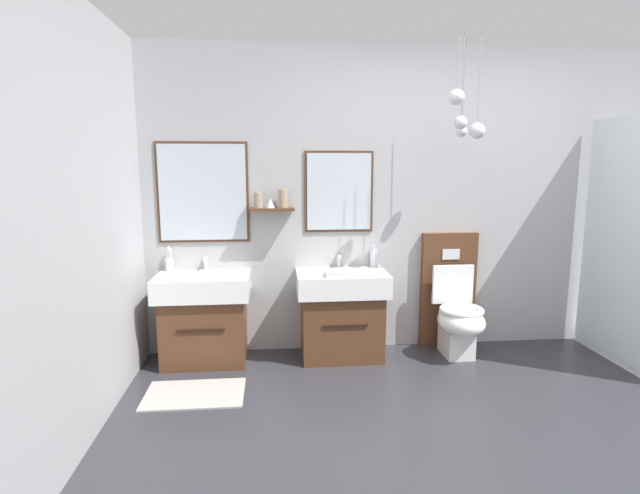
# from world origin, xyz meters

# --- Properties ---
(ground_plane) EXTENTS (6.31, 4.80, 0.10)m
(ground_plane) POSITION_xyz_m (0.00, 0.00, -0.05)
(ground_plane) COLOR #2D2D33
(ground_plane) RESTS_ON ground
(wall_back) EXTENTS (5.11, 0.63, 2.52)m
(wall_back) POSITION_xyz_m (-0.02, 1.74, 1.27)
(wall_back) COLOR #A8A8AA
(wall_back) RESTS_ON ground
(wall_left) EXTENTS (0.12, 3.60, 2.52)m
(wall_left) POSITION_xyz_m (-2.49, 0.00, 1.26)
(wall_left) COLOR #A8A8AA
(wall_left) RESTS_ON ground
(bath_mat) EXTENTS (0.68, 0.44, 0.01)m
(bath_mat) POSITION_xyz_m (-1.94, 0.87, 0.01)
(bath_mat) COLOR #9E9993
(bath_mat) RESTS_ON ground
(vanity_sink_left) EXTENTS (0.73, 0.50, 0.72)m
(vanity_sink_left) POSITION_xyz_m (-1.94, 1.47, 0.38)
(vanity_sink_left) COLOR #56331E
(vanity_sink_left) RESTS_ON ground
(tap_on_left_sink) EXTENTS (0.03, 0.13, 0.11)m
(tap_on_left_sink) POSITION_xyz_m (-1.94, 1.65, 0.79)
(tap_on_left_sink) COLOR silver
(tap_on_left_sink) RESTS_ON vanity_sink_left
(vanity_sink_right) EXTENTS (0.73, 0.50, 0.72)m
(vanity_sink_right) POSITION_xyz_m (-0.83, 1.47, 0.38)
(vanity_sink_right) COLOR #56331E
(vanity_sink_right) RESTS_ON ground
(tap_on_right_sink) EXTENTS (0.03, 0.13, 0.11)m
(tap_on_right_sink) POSITION_xyz_m (-0.83, 1.65, 0.79)
(tap_on_right_sink) COLOR silver
(tap_on_right_sink) RESTS_ON vanity_sink_right
(toilet) EXTENTS (0.48, 0.62, 1.00)m
(toilet) POSITION_xyz_m (0.13, 1.48, 0.38)
(toilet) COLOR #56331E
(toilet) RESTS_ON ground
(toothbrush_cup) EXTENTS (0.07, 0.07, 0.21)m
(toothbrush_cup) POSITION_xyz_m (-2.23, 1.64, 0.77)
(toothbrush_cup) COLOR silver
(toothbrush_cup) RESTS_ON vanity_sink_left
(soap_dispenser) EXTENTS (0.06, 0.06, 0.18)m
(soap_dispenser) POSITION_xyz_m (-0.54, 1.65, 0.80)
(soap_dispenser) COLOR white
(soap_dispenser) RESTS_ON vanity_sink_right
(folded_hand_towel) EXTENTS (0.22, 0.16, 0.04)m
(folded_hand_towel) POSITION_xyz_m (-0.87, 1.32, 0.74)
(folded_hand_towel) COLOR white
(folded_hand_towel) RESTS_ON vanity_sink_right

